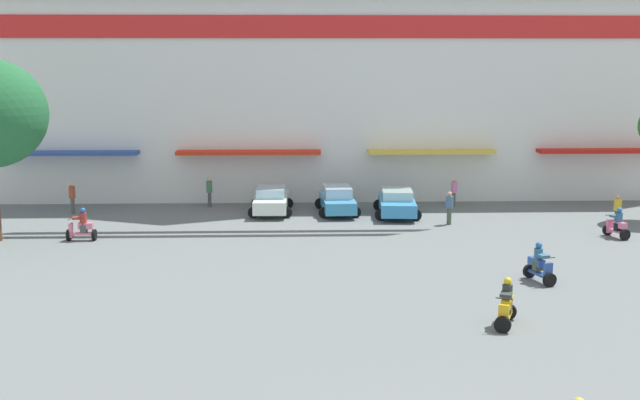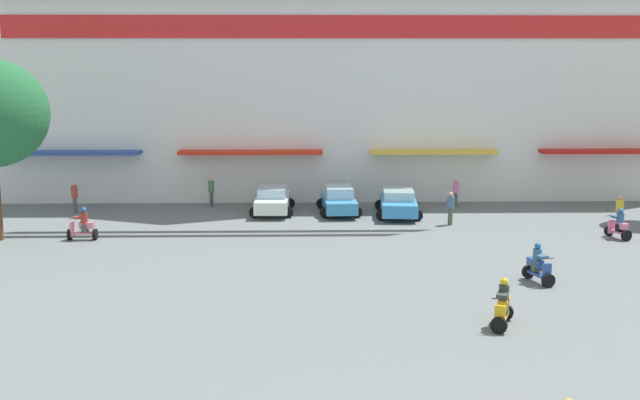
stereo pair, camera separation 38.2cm
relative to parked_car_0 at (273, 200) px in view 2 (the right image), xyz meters
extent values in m
plane|color=slate|center=(3.76, -13.89, -0.73)|extent=(128.00, 128.00, 0.00)
cube|color=silver|center=(3.76, 8.19, 5.03)|extent=(41.00, 10.16, 11.52)
cube|color=red|center=(3.76, 3.05, 9.31)|extent=(37.72, 0.12, 1.26)
cube|color=#2C4892|center=(-11.42, 2.56, 2.30)|extent=(7.70, 1.10, 0.20)
cube|color=red|center=(-1.32, 2.56, 2.30)|extent=(8.19, 1.10, 0.20)
cube|color=gold|center=(9.14, 2.56, 2.30)|extent=(7.28, 1.10, 0.20)
cube|color=red|center=(18.86, 2.56, 2.30)|extent=(7.02, 1.10, 0.20)
cube|color=silver|center=(0.00, 0.00, -0.12)|extent=(1.83, 4.20, 0.67)
cube|color=#9DBFD2|center=(0.00, 0.00, 0.46)|extent=(1.54, 2.11, 0.49)
cylinder|color=black|center=(-0.84, 1.31, -0.43)|extent=(0.60, 0.18, 0.60)
cylinder|color=black|center=(0.90, 1.27, -0.43)|extent=(0.60, 0.18, 0.60)
cylinder|color=black|center=(-0.90, -1.27, -0.43)|extent=(0.60, 0.18, 0.60)
cylinder|color=black|center=(0.84, -1.31, -0.43)|extent=(0.60, 0.18, 0.60)
cube|color=#3A8FC1|center=(3.59, -0.11, -0.14)|extent=(1.85, 4.31, 0.64)
cube|color=#A3C0D1|center=(3.59, -0.11, 0.47)|extent=(1.52, 2.19, 0.57)
cylinder|color=black|center=(2.70, 1.16, -0.43)|extent=(0.61, 0.19, 0.60)
cylinder|color=black|center=(4.34, 1.24, -0.43)|extent=(0.61, 0.19, 0.60)
cylinder|color=black|center=(2.83, -1.46, -0.43)|extent=(0.61, 0.19, 0.60)
cylinder|color=black|center=(4.47, -1.38, -0.43)|extent=(0.61, 0.19, 0.60)
cube|color=#378ECA|center=(6.73, -0.82, -0.13)|extent=(2.14, 4.55, 0.66)
cube|color=#A0C2BB|center=(6.73, -0.82, 0.44)|extent=(1.73, 2.32, 0.48)
cylinder|color=black|center=(5.92, 0.62, -0.43)|extent=(0.61, 0.21, 0.60)
cylinder|color=black|center=(7.75, 0.49, -0.43)|extent=(0.61, 0.21, 0.60)
cylinder|color=black|center=(5.72, -2.12, -0.43)|extent=(0.61, 0.21, 0.60)
cylinder|color=black|center=(7.55, -2.25, -0.43)|extent=(0.61, 0.21, 0.60)
cylinder|color=black|center=(-9.17, -6.08, -0.47)|extent=(0.14, 0.52, 0.52)
cylinder|color=black|center=(-8.00, -6.08, -0.47)|extent=(0.14, 0.52, 0.52)
cube|color=#D7718B|center=(-8.58, -6.08, -0.41)|extent=(1.02, 0.28, 0.10)
cube|color=#D7718B|center=(-8.38, -6.08, -0.04)|extent=(0.65, 0.30, 0.28)
cube|color=#D7718B|center=(-9.05, -6.08, -0.24)|extent=(0.14, 0.32, 0.68)
cylinder|color=black|center=(-9.07, -6.08, 0.30)|extent=(0.04, 0.52, 0.04)
cube|color=#454C46|center=(-8.47, -6.08, -0.16)|extent=(0.28, 0.32, 0.36)
cylinder|color=maroon|center=(-8.47, -6.08, 0.30)|extent=(0.32, 0.32, 0.56)
sphere|color=#275AA8|center=(-8.47, -6.08, 0.69)|extent=(0.25, 0.25, 0.25)
cube|color=maroon|center=(-8.72, -6.08, 0.33)|extent=(0.44, 0.34, 0.10)
cylinder|color=black|center=(10.63, -14.11, -0.47)|extent=(0.54, 0.29, 0.52)
cylinder|color=black|center=(10.26, -12.87, -0.47)|extent=(0.54, 0.29, 0.52)
cube|color=#284A94|center=(10.44, -13.49, -0.41)|extent=(0.60, 1.18, 0.10)
cube|color=#284A94|center=(10.38, -13.27, 0.00)|extent=(0.50, 0.78, 0.28)
cube|color=#284A94|center=(10.59, -13.99, -0.22)|extent=(0.35, 0.23, 0.71)
cylinder|color=black|center=(10.60, -14.02, 0.34)|extent=(0.51, 0.18, 0.04)
cube|color=#404D36|center=(10.41, -13.37, -0.12)|extent=(0.39, 0.36, 0.36)
cylinder|color=#32607D|center=(10.41, -13.37, 0.31)|extent=(0.40, 0.40, 0.49)
sphere|color=#215B9E|center=(10.41, -13.37, 0.66)|extent=(0.25, 0.25, 0.25)
cube|color=#32607D|center=(10.49, -13.64, 0.33)|extent=(0.45, 0.52, 0.10)
cylinder|color=black|center=(7.60, -18.86, -0.47)|extent=(0.53, 0.33, 0.52)
cylinder|color=black|center=(8.12, -17.62, -0.47)|extent=(0.53, 0.33, 0.52)
cube|color=gold|center=(7.86, -18.24, -0.41)|extent=(0.72, 1.20, 0.10)
cube|color=gold|center=(7.96, -18.02, -0.01)|extent=(0.57, 0.81, 0.28)
cube|color=gold|center=(7.66, -18.73, -0.22)|extent=(0.35, 0.25, 0.70)
cylinder|color=black|center=(7.65, -18.76, 0.33)|extent=(0.49, 0.24, 0.04)
cube|color=#464F3F|center=(7.92, -18.12, -0.13)|extent=(0.40, 0.38, 0.36)
cylinder|color=#2E3733|center=(7.92, -18.12, 0.32)|extent=(0.42, 0.42, 0.54)
sphere|color=gold|center=(7.92, -18.12, 0.70)|extent=(0.25, 0.25, 0.25)
cube|color=#2E3733|center=(7.80, -18.39, 0.35)|extent=(0.48, 0.54, 0.10)
cylinder|color=black|center=(16.17, -5.81, -0.47)|extent=(0.54, 0.29, 0.52)
cylinder|color=black|center=(16.53, -6.94, -0.47)|extent=(0.54, 0.29, 0.52)
cube|color=pink|center=(16.35, -6.37, -0.41)|extent=(0.58, 1.07, 0.10)
cube|color=pink|center=(16.41, -6.58, -0.07)|extent=(0.49, 0.72, 0.28)
cube|color=pink|center=(16.21, -5.93, -0.26)|extent=(0.35, 0.23, 0.64)
cylinder|color=black|center=(16.20, -5.90, 0.27)|extent=(0.51, 0.19, 0.04)
cube|color=black|center=(16.39, -6.49, -0.19)|extent=(0.39, 0.36, 0.36)
cylinder|color=#2D5679|center=(16.39, -6.49, 0.25)|extent=(0.40, 0.40, 0.52)
sphere|color=#3262A1|center=(16.39, -6.49, 0.61)|extent=(0.25, 0.25, 0.25)
cube|color=#2D5679|center=(16.31, -6.24, 0.27)|extent=(0.46, 0.52, 0.10)
cylinder|color=#4F523A|center=(10.32, 1.64, -0.33)|extent=(0.26, 0.26, 0.79)
cylinder|color=pink|center=(10.32, 1.64, 0.37)|extent=(0.41, 0.41, 0.62)
sphere|color=tan|center=(10.32, 1.64, 0.80)|extent=(0.23, 0.23, 0.23)
cylinder|color=#49454C|center=(-3.54, 1.93, -0.31)|extent=(0.26, 0.26, 0.84)
cylinder|color=#40714C|center=(-3.54, 1.93, 0.43)|extent=(0.42, 0.42, 0.64)
sphere|color=tan|center=(-3.54, 1.93, 0.85)|extent=(0.21, 0.21, 0.21)
cylinder|color=#45513E|center=(9.08, -3.21, -0.30)|extent=(0.31, 0.31, 0.87)
cylinder|color=#416182|center=(9.08, -3.21, 0.43)|extent=(0.50, 0.50, 0.59)
sphere|color=tan|center=(9.08, -3.21, 0.84)|extent=(0.23, 0.23, 0.23)
cylinder|color=#445241|center=(17.40, -3.91, -0.32)|extent=(0.27, 0.27, 0.81)
cylinder|color=gold|center=(17.40, -3.91, 0.38)|extent=(0.44, 0.44, 0.59)
sphere|color=#D99C84|center=(17.40, -3.91, 0.78)|extent=(0.21, 0.21, 0.21)
cylinder|color=#4D5147|center=(-10.74, 0.24, -0.30)|extent=(0.26, 0.26, 0.87)
cylinder|color=#97412D|center=(-10.74, 0.24, 0.45)|extent=(0.42, 0.42, 0.63)
sphere|color=tan|center=(-10.74, 0.24, 0.88)|extent=(0.23, 0.23, 0.23)
camera|label=1|loc=(1.23, -41.20, 7.56)|focal=43.36mm
camera|label=2|loc=(1.61, -41.21, 7.56)|focal=43.36mm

